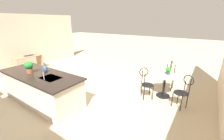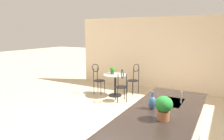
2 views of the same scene
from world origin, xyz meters
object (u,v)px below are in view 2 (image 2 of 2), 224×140
at_px(chair_near_window, 122,84).
at_px(chair_toward_desk, 98,77).
at_px(potted_plant_on_table, 112,70).
at_px(bistro_table, 115,83).
at_px(chair_by_island, 134,77).
at_px(potted_plant_counter_near, 164,107).
at_px(vase_on_counter, 152,102).

xyz_separation_m(chair_near_window, chair_toward_desk, (-0.45, -1.16, 0.00)).
bearing_deg(potted_plant_on_table, bistro_table, 72.65).
distance_m(bistro_table, chair_near_window, 0.66).
bearing_deg(chair_near_window, chair_by_island, -178.16).
relative_size(potted_plant_on_table, potted_plant_counter_near, 0.67).
xyz_separation_m(bistro_table, chair_near_window, (0.45, 0.47, 0.13)).
relative_size(bistro_table, chair_near_window, 0.77).
height_order(potted_plant_on_table, vase_on_counter, vase_on_counter).
distance_m(chair_by_island, chair_toward_desk, 1.28).
height_order(chair_by_island, vase_on_counter, vase_on_counter).
bearing_deg(chair_toward_desk, chair_by_island, 118.91).
bearing_deg(chair_near_window, potted_plant_counter_near, 36.12).
bearing_deg(chair_by_island, chair_toward_desk, -61.09).
distance_m(chair_near_window, chair_toward_desk, 1.24).
xyz_separation_m(potted_plant_counter_near, vase_on_counter, (-0.35, -0.28, -0.09)).
xyz_separation_m(chair_by_island, potted_plant_counter_near, (3.89, 2.09, 0.55)).
bearing_deg(chair_toward_desk, bistro_table, 90.58).
xyz_separation_m(chair_toward_desk, vase_on_counter, (2.92, 2.94, 0.46)).
xyz_separation_m(chair_by_island, potted_plant_on_table, (0.57, -0.56, 0.30)).
distance_m(chair_by_island, vase_on_counter, 4.00).
height_order(chair_near_window, chair_toward_desk, same).
relative_size(chair_by_island, vase_on_counter, 3.62).
relative_size(chair_by_island, potted_plant_on_table, 4.44).
relative_size(chair_near_window, potted_plant_counter_near, 2.98).
distance_m(chair_near_window, chair_by_island, 1.07).
bearing_deg(vase_on_counter, chair_toward_desk, -134.83).
bearing_deg(potted_plant_counter_near, chair_by_island, -151.71).
relative_size(chair_by_island, chair_toward_desk, 1.00).
height_order(chair_by_island, potted_plant_counter_near, potted_plant_counter_near).
xyz_separation_m(bistro_table, vase_on_counter, (2.93, 2.24, 0.58)).
bearing_deg(chair_by_island, vase_on_counter, 27.13).
bearing_deg(vase_on_counter, chair_near_window, -144.26).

